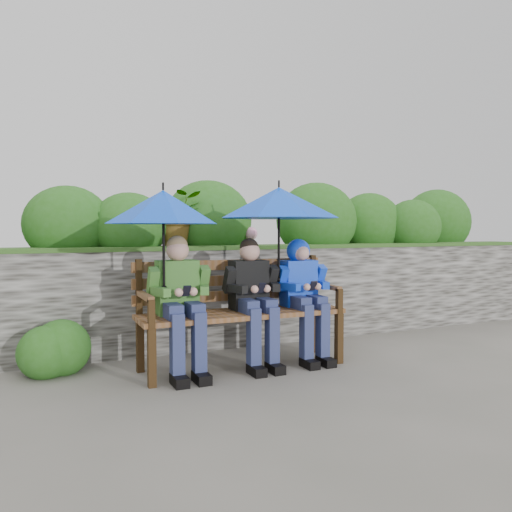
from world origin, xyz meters
name	(u,v)px	position (x,y,z in m)	size (l,w,h in m)	color
ground	(261,361)	(0.00, 0.00, 0.00)	(60.00, 60.00, 0.00)	#5B5950
garden_backdrop	(204,275)	(-0.01, 1.59, 0.65)	(8.00, 2.87, 1.85)	#33312C
park_bench	(239,304)	(-0.23, -0.04, 0.54)	(1.79, 0.52, 0.94)	#31200E
boy_left	(181,297)	(-0.77, -0.13, 0.64)	(0.50, 0.58, 1.14)	#36632C
boy_middle	(253,294)	(-0.13, -0.12, 0.63)	(0.48, 0.55, 1.12)	black
boy_right	(303,287)	(0.38, -0.11, 0.67)	(0.47, 0.57, 1.11)	#172DCC
umbrella_left	(163,207)	(-0.92, -0.15, 1.37)	(0.91, 0.91, 0.86)	blue
umbrella_right	(279,203)	(0.14, -0.09, 1.43)	(1.08, 1.08, 0.90)	blue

